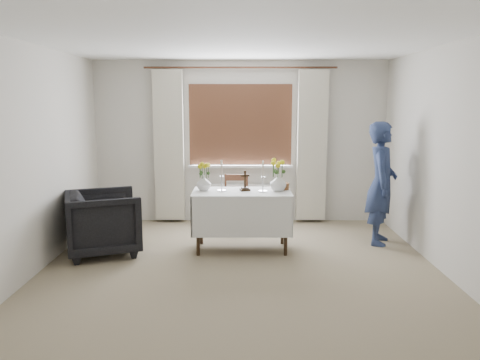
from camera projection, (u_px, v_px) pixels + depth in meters
The scene contains 12 objects.
ground at pixel (240, 279), 5.02m from camera, with size 5.00×5.00×0.00m, color gray.
altar_table at pixel (242, 221), 5.96m from camera, with size 1.24×0.64×0.76m, color white.
wooden_chair at pixel (237, 203), 6.85m from camera, with size 0.38×0.38×0.81m, color #56311D, non-canonical shape.
armchair at pixel (104, 222), 5.81m from camera, with size 0.85×0.87×0.79m, color black.
person at pixel (381, 183), 6.17m from camera, with size 0.59×0.39×1.62m, color navy.
radiator at pixel (240, 203), 7.36m from camera, with size 1.10×0.10×0.60m, color white.
wooden_cross at pixel (245, 181), 5.90m from camera, with size 0.12×0.09×0.26m, color black, non-canonical shape.
candlestick_left at pixel (222, 176), 5.87m from camera, with size 0.11×0.11×0.40m, color white, non-canonical shape.
candlestick_right at pixel (263, 176), 5.83m from camera, with size 0.11×0.11×0.39m, color white, non-canonical shape.
flower_vase_left at pixel (204, 183), 5.93m from camera, with size 0.18×0.18×0.19m, color silver.
flower_vase_right at pixel (278, 183), 5.89m from camera, with size 0.21×0.21×0.21m, color silver.
wicker_basket at pixel (281, 186), 6.03m from camera, with size 0.22×0.22×0.08m, color brown.
Camera 1 is at (0.01, -4.77, 1.89)m, focal length 35.00 mm.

